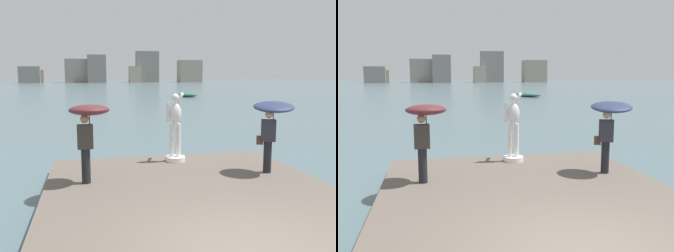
{
  "view_description": "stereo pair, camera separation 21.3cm",
  "coord_description": "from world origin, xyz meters",
  "views": [
    {
      "loc": [
        -2.4,
        -4.89,
        3.09
      ],
      "look_at": [
        0.0,
        5.81,
        1.55
      ],
      "focal_mm": 39.02,
      "sensor_mm": 36.0,
      "label": 1
    },
    {
      "loc": [
        -2.19,
        -4.94,
        3.09
      ],
      "look_at": [
        0.0,
        5.81,
        1.55
      ],
      "focal_mm": 39.02,
      "sensor_mm": 36.0,
      "label": 2
    }
  ],
  "objects": [
    {
      "name": "ground_plane",
      "position": [
        0.0,
        40.0,
        0.0
      ],
      "size": [
        400.0,
        400.0,
        0.0
      ],
      "primitive_type": "plane",
      "color": "#4C666B"
    },
    {
      "name": "pier",
      "position": [
        0.0,
        1.95,
        0.2
      ],
      "size": [
        6.91,
        9.9,
        0.4
      ],
      "primitive_type": "cube",
      "color": "#60564C",
      "rests_on": "ground"
    },
    {
      "name": "statue_white_figure",
      "position": [
        0.28,
        6.02,
        1.33
      ],
      "size": [
        0.62,
        0.87,
        2.16
      ],
      "color": "white",
      "rests_on": "pier"
    },
    {
      "name": "onlooker_left",
      "position": [
        -2.37,
        4.23,
        1.97
      ],
      "size": [
        1.05,
        1.06,
        1.97
      ],
      "color": "black",
      "rests_on": "pier"
    },
    {
      "name": "onlooker_right",
      "position": [
        2.54,
        4.14,
        1.96
      ],
      "size": [
        1.43,
        1.44,
        2.01
      ],
      "color": "black",
      "rests_on": "pier"
    },
    {
      "name": "boat_mid",
      "position": [
        11.25,
        45.22,
        0.29
      ],
      "size": [
        3.72,
        4.06,
        0.58
      ],
      "color": "#336B5B",
      "rests_on": "ground"
    },
    {
      "name": "distant_skyline",
      "position": [
        6.0,
        147.33,
        4.57
      ],
      "size": [
        88.94,
        11.69,
        12.87
      ],
      "color": "gray",
      "rests_on": "ground"
    }
  ]
}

